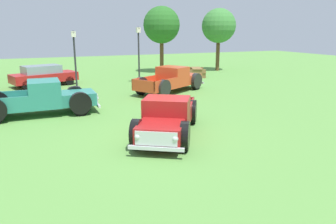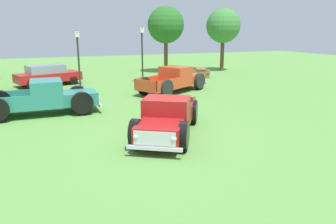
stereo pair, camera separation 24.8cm
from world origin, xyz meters
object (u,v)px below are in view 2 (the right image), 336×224
(pickup_truck_foreground, at_px, (166,119))
(picnic_table, at_px, (200,71))
(lamp_post_far, at_px, (79,59))
(oak_tree_west, at_px, (166,25))
(trash_can, at_px, (36,87))
(sedan_distant_b, at_px, (48,75))
(pickup_truck_behind_right, at_px, (49,98))
(oak_tree_center, at_px, (223,26))
(lamp_post_near, at_px, (142,54))
(pickup_truck_behind_left, at_px, (176,80))

(pickup_truck_foreground, bearing_deg, picnic_table, 58.33)
(lamp_post_far, distance_m, oak_tree_west, 11.26)
(lamp_post_far, bearing_deg, trash_can, -168.19)
(sedan_distant_b, bearing_deg, pickup_truck_behind_right, -91.69)
(picnic_table, xyz_separation_m, oak_tree_center, (4.02, 3.18, 3.80))
(oak_tree_center, bearing_deg, sedan_distant_b, -169.58)
(lamp_post_near, relative_size, oak_tree_west, 0.69)
(pickup_truck_behind_left, relative_size, sedan_distant_b, 1.16)
(picnic_table, bearing_deg, lamp_post_far, -166.26)
(lamp_post_near, distance_m, trash_can, 7.82)
(lamp_post_far, relative_size, picnic_table, 1.77)
(pickup_truck_foreground, distance_m, lamp_post_near, 12.85)
(sedan_distant_b, bearing_deg, oak_tree_west, 20.04)
(sedan_distant_b, height_order, picnic_table, sedan_distant_b)
(lamp_post_near, xyz_separation_m, trash_can, (-7.47, -1.54, -1.71))
(pickup_truck_behind_right, distance_m, sedan_distant_b, 8.76)
(lamp_post_near, xyz_separation_m, picnic_table, (5.66, 1.57, -1.70))
(pickup_truck_behind_left, distance_m, pickup_truck_behind_right, 8.58)
(oak_tree_center, bearing_deg, pickup_truck_behind_right, -144.67)
(pickup_truck_behind_left, distance_m, picnic_table, 7.12)
(oak_tree_center, bearing_deg, pickup_truck_behind_left, -134.99)
(oak_tree_west, bearing_deg, lamp_post_far, -143.02)
(oak_tree_west, bearing_deg, pickup_truck_behind_left, -107.61)
(pickup_truck_behind_right, bearing_deg, trash_can, 95.83)
(sedan_distant_b, bearing_deg, lamp_post_near, -14.73)
(sedan_distant_b, bearing_deg, picnic_table, -0.81)
(lamp_post_near, xyz_separation_m, lamp_post_far, (-4.71, -0.96, -0.13))
(sedan_distant_b, xyz_separation_m, picnic_table, (12.31, -0.17, -0.29))
(pickup_truck_behind_left, height_order, lamp_post_near, lamp_post_near)
(trash_can, height_order, oak_tree_center, oak_tree_center)
(pickup_truck_behind_left, xyz_separation_m, lamp_post_far, (-5.78, 2.90, 1.28))
(pickup_truck_behind_right, bearing_deg, sedan_distant_b, 88.31)
(lamp_post_far, relative_size, oak_tree_west, 0.65)
(pickup_truck_behind_right, relative_size, oak_tree_west, 0.89)
(pickup_truck_foreground, xyz_separation_m, lamp_post_near, (2.97, 12.42, 1.47))
(pickup_truck_foreground, xyz_separation_m, sedan_distant_b, (-3.68, 14.17, 0.06))
(trash_can, xyz_separation_m, oak_tree_west, (11.57, 7.21, 3.88))
(pickup_truck_behind_right, distance_m, lamp_post_near, 9.94)
(sedan_distant_b, relative_size, lamp_post_far, 1.22)
(trash_can, bearing_deg, oak_tree_west, 31.93)
(lamp_post_near, bearing_deg, picnic_table, 15.54)
(pickup_truck_foreground, relative_size, lamp_post_near, 1.23)
(sedan_distant_b, height_order, oak_tree_center, oak_tree_center)
(pickup_truck_behind_right, bearing_deg, oak_tree_west, 49.03)
(lamp_post_far, bearing_deg, picnic_table, 13.74)
(pickup_truck_behind_right, height_order, picnic_table, pickup_truck_behind_right)
(lamp_post_far, bearing_deg, oak_tree_center, 21.66)
(pickup_truck_behind_left, xyz_separation_m, oak_tree_west, (3.02, 9.53, 3.58))
(pickup_truck_behind_right, bearing_deg, picnic_table, 34.32)
(pickup_truck_behind_left, xyz_separation_m, picnic_table, (4.59, 5.43, -0.29))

